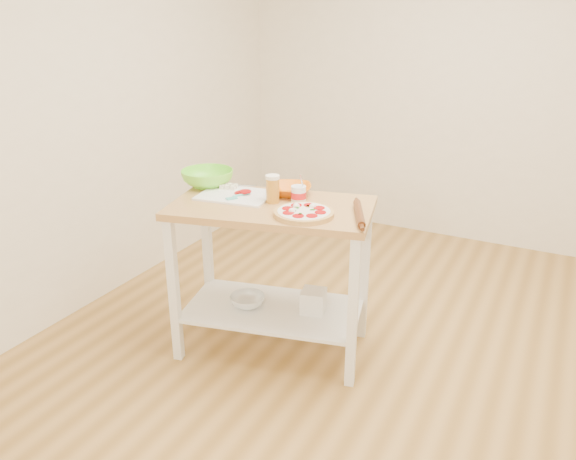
# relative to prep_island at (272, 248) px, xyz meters

# --- Properties ---
(room_shell) EXTENTS (4.04, 4.54, 2.74)m
(room_shell) POSITION_rel_prep_island_xyz_m (0.63, 0.02, 0.71)
(room_shell) COLOR #B08241
(room_shell) RESTS_ON ground
(prep_island) EXTENTS (1.19, 0.82, 0.90)m
(prep_island) POSITION_rel_prep_island_xyz_m (0.00, 0.00, 0.00)
(prep_island) COLOR #B8884B
(prep_island) RESTS_ON ground
(pizza) EXTENTS (0.31, 0.31, 0.05)m
(pizza) POSITION_rel_prep_island_xyz_m (0.23, -0.08, 0.27)
(pizza) COLOR tan
(pizza) RESTS_ON prep_island
(cutting_board) EXTENTS (0.44, 0.35, 0.04)m
(cutting_board) POSITION_rel_prep_island_xyz_m (-0.25, 0.04, 0.26)
(cutting_board) COLOR white
(cutting_board) RESTS_ON prep_island
(spatula) EXTENTS (0.08, 0.15, 0.01)m
(spatula) POSITION_rel_prep_island_xyz_m (-0.22, -0.01, 0.27)
(spatula) COLOR #46BFB6
(spatula) RESTS_ON cutting_board
(knife) EXTENTS (0.25, 0.13, 0.01)m
(knife) POSITION_rel_prep_island_xyz_m (-0.38, 0.14, 0.27)
(knife) COLOR silver
(knife) RESTS_ON cutting_board
(orange_bowl) EXTENTS (0.31, 0.31, 0.06)m
(orange_bowl) POSITION_rel_prep_island_xyz_m (0.01, 0.20, 0.28)
(orange_bowl) COLOR orange
(orange_bowl) RESTS_ON prep_island
(green_bowl) EXTENTS (0.34, 0.34, 0.10)m
(green_bowl) POSITION_rel_prep_island_xyz_m (-0.51, 0.12, 0.30)
(green_bowl) COLOR #77E931
(green_bowl) RESTS_ON prep_island
(beer_pint) EXTENTS (0.08, 0.08, 0.15)m
(beer_pint) POSITION_rel_prep_island_xyz_m (-0.01, 0.03, 0.33)
(beer_pint) COLOR #C27F23
(beer_pint) RESTS_ON prep_island
(yogurt_tub) EXTENTS (0.08, 0.08, 0.18)m
(yogurt_tub) POSITION_rel_prep_island_xyz_m (0.12, 0.08, 0.31)
(yogurt_tub) COLOR white
(yogurt_tub) RESTS_ON prep_island
(rolling_pin) EXTENTS (0.18, 0.33, 0.04)m
(rolling_pin) POSITION_rel_prep_island_xyz_m (0.49, 0.03, 0.28)
(rolling_pin) COLOR #5D2F15
(rolling_pin) RESTS_ON prep_island
(shelf_glass_bowl) EXTENTS (0.22, 0.22, 0.06)m
(shelf_glass_bowl) POSITION_rel_prep_island_xyz_m (-0.15, -0.04, -0.35)
(shelf_glass_bowl) COLOR silver
(shelf_glass_bowl) RESTS_ON prep_island
(shelf_bin) EXTENTS (0.16, 0.16, 0.13)m
(shelf_bin) POSITION_rel_prep_island_xyz_m (0.23, 0.07, -0.32)
(shelf_bin) COLOR white
(shelf_bin) RESTS_ON prep_island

